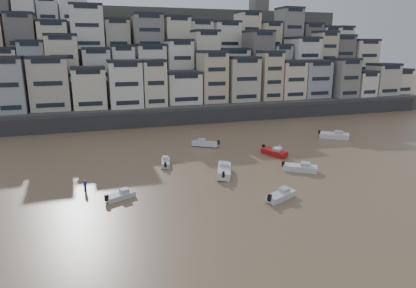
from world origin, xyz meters
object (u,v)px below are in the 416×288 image
object	(u,v)px
person_pink	(280,149)
boat_e	(274,151)
boat_h	(205,143)
boat_f	(165,161)
boat_g	(334,134)
boat_c	(224,169)
person_blue	(85,185)
boat_b	(300,167)
boat_j	(121,195)
boat_a	(281,194)

from	to	relation	value
person_pink	boat_e	bearing A→B (deg)	-158.94
boat_h	boat_f	bearing A→B (deg)	77.89
boat_g	boat_c	xyz separation A→B (m)	(-29.83, -14.23, 0.01)
boat_h	boat_c	world-z (taller)	boat_c
boat_c	boat_f	distance (m)	10.42
boat_c	person_blue	xyz separation A→B (m)	(-19.74, -0.57, -0.02)
boat_b	boat_g	bearing A→B (deg)	76.12
boat_b	boat_f	size ratio (longest dim) A/B	1.23
boat_b	person_pink	world-z (taller)	person_pink
boat_e	boat_j	world-z (taller)	boat_e
boat_e	person_pink	distance (m)	1.45
boat_j	person_blue	world-z (taller)	person_blue
person_blue	boat_g	bearing A→B (deg)	16.63
person_pink	boat_b	bearing A→B (deg)	-99.79
boat_h	boat_e	size ratio (longest dim) A/B	1.00
boat_h	person_pink	size ratio (longest dim) A/B	3.17
boat_e	boat_f	distance (m)	19.42
boat_e	boat_j	size ratio (longest dim) A/B	1.36
boat_g	boat_f	size ratio (longest dim) A/B	1.42
boat_b	boat_f	distance (m)	21.31
boat_g	boat_e	world-z (taller)	boat_g
boat_b	boat_c	world-z (taller)	boat_c
boat_h	person_blue	bearing A→B (deg)	72.23
boat_a	boat_j	distance (m)	20.15
boat_a	person_pink	xyz separation A→B (m)	(9.80, 18.39, 0.20)
boat_g	person_pink	bearing A→B (deg)	-121.15
boat_e	person_blue	bearing A→B (deg)	-96.61
boat_e	person_blue	distance (m)	32.71
boat_g	boat_e	size ratio (longest dim) A/B	1.16
boat_g	boat_a	distance (m)	36.26
boat_j	person_blue	distance (m)	5.78
boat_g	person_pink	size ratio (longest dim) A/B	3.68
boat_e	person_blue	world-z (taller)	person_blue
boat_c	person_blue	distance (m)	19.75
person_blue	boat_e	bearing A→B (deg)	13.47
boat_b	boat_c	bearing A→B (deg)	-155.77
boat_j	boat_h	bearing A→B (deg)	25.06
boat_a	boat_c	size ratio (longest dim) A/B	0.75
boat_b	person_pink	bearing A→B (deg)	114.32
boat_a	boat_c	xyz separation A→B (m)	(-3.62, 10.82, 0.22)
boat_e	boat_h	bearing A→B (deg)	-154.32
boat_j	boat_c	bearing A→B (deg)	-8.46
boat_e	boat_c	world-z (taller)	boat_c
boat_h	boat_j	distance (m)	27.59
boat_h	person_pink	xyz separation A→B (m)	(11.10, -8.97, 0.12)
person_blue	person_pink	bearing A→B (deg)	13.79
boat_g	boat_c	size ratio (longest dim) A/B	0.98
boat_a	boat_e	xyz separation A→B (m)	(8.45, 17.87, 0.09)
boat_j	boat_f	bearing A→B (deg)	30.85
boat_g	boat_j	bearing A→B (deg)	-120.79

